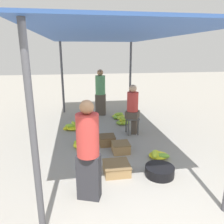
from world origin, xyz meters
The scene contains 17 objects.
canopy_post_front_left centered at (-1.27, 0.30, 1.27)m, with size 0.08×0.08×2.54m, color #4C4C51.
canopy_post_back_left centered at (-1.27, 6.05, 1.27)m, with size 0.08×0.08×2.54m, color #4C4C51.
canopy_post_back_right centered at (1.27, 6.05, 1.27)m, with size 0.08×0.08×2.54m, color #4C4C51.
canopy_tarp centered at (0.00, 3.17, 2.56)m, with size 2.93×6.15×0.04m, color #33569E.
vendor_foreground centered at (-0.64, 0.91, 0.82)m, with size 0.43×0.43×1.57m.
stool centered at (0.70, 3.47, 0.37)m, with size 0.34×0.34×0.47m.
vendor_seated centered at (0.72, 3.48, 0.72)m, with size 0.46×0.46×1.37m.
basin_black centered at (0.68, 1.33, 0.09)m, with size 0.54×0.54×0.18m.
banana_pile_left_0 centered at (-0.95, 4.07, 0.08)m, with size 0.55×0.39×0.24m.
banana_pile_left_1 centered at (-0.68, 2.88, 0.07)m, with size 0.49×0.46×0.18m.
banana_pile_right_0 centered at (0.63, 4.32, 0.09)m, with size 0.43×0.40×0.24m.
banana_pile_right_1 centered at (0.90, 1.98, 0.07)m, with size 0.43×0.41×0.16m.
banana_pile_right_2 centered at (0.61, 5.01, 0.07)m, with size 0.45×0.55×0.18m.
crate_near centered at (0.16, 2.39, 0.11)m, with size 0.39×0.39×0.23m.
crate_mid centered at (-0.09, 2.85, 0.12)m, with size 0.38×0.38×0.23m.
crate_far centered at (-0.09, 1.54, 0.10)m, with size 0.49×0.49×0.20m.
shopper_walking_mid centered at (0.05, 5.47, 0.84)m, with size 0.41×0.41×1.61m.
Camera 1 is at (-0.77, -2.06, 2.23)m, focal length 35.00 mm.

